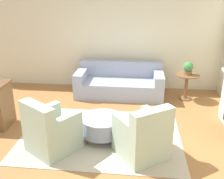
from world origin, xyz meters
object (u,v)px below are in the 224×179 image
(armchair_left, at_px, (50,132))
(side_table, at_px, (187,82))
(couch, at_px, (119,84))
(potted_plant_on_side_table, at_px, (188,68))
(armchair_right, at_px, (143,137))
(ottoman_table, at_px, (102,125))

(armchair_left, bearing_deg, side_table, 44.26)
(couch, bearing_deg, potted_plant_on_side_table, -4.07)
(armchair_right, bearing_deg, armchair_left, -180.00)
(armchair_left, height_order, side_table, armchair_left)
(couch, height_order, armchair_left, armchair_left)
(couch, height_order, side_table, couch)
(side_table, relative_size, potted_plant_on_side_table, 2.06)
(side_table, bearing_deg, couch, 175.93)
(side_table, bearing_deg, ottoman_table, -131.35)
(armchair_right, distance_m, potted_plant_on_side_table, 2.85)
(ottoman_table, xyz_separation_m, potted_plant_on_side_table, (1.85, 2.10, 0.54))
(potted_plant_on_side_table, bearing_deg, ottoman_table, -131.35)
(armchair_left, relative_size, potted_plant_on_side_table, 3.17)
(couch, distance_m, ottoman_table, 2.23)
(armchair_left, bearing_deg, couch, 70.48)
(armchair_left, relative_size, armchair_right, 1.00)
(couch, distance_m, armchair_left, 2.89)
(potted_plant_on_side_table, bearing_deg, side_table, 63.43)
(ottoman_table, xyz_separation_m, side_table, (1.85, 2.10, 0.17))
(couch, bearing_deg, ottoman_table, -93.77)
(side_table, bearing_deg, armchair_left, -135.74)
(couch, xyz_separation_m, side_table, (1.70, -0.12, 0.15))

